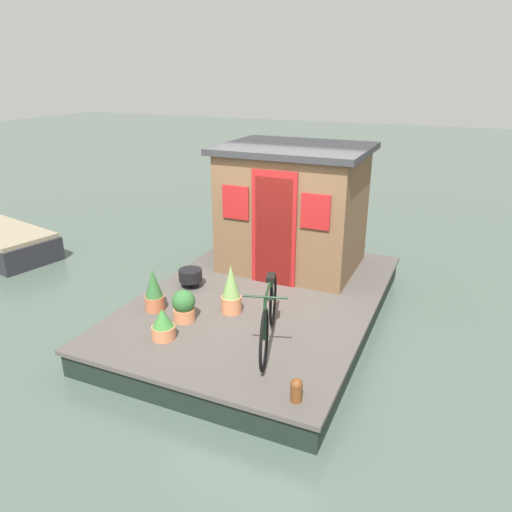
{
  "coord_description": "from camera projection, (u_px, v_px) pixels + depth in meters",
  "views": [
    {
      "loc": [
        -6.06,
        -2.61,
        3.55
      ],
      "look_at": [
        -0.2,
        0.0,
        1.09
      ],
      "focal_mm": 34.0,
      "sensor_mm": 36.0,
      "label": 1
    }
  ],
  "objects": [
    {
      "name": "mooring_bollard",
      "position": [
        296.0,
        389.0,
        4.91
      ],
      "size": [
        0.13,
        0.13,
        0.26
      ],
      "color": "brown",
      "rests_on": "houseboat_deck"
    },
    {
      "name": "ground_plane",
      "position": [
        261.0,
        318.0,
        7.43
      ],
      "size": [
        60.0,
        60.0,
        0.0
      ],
      "primitive_type": "plane",
      "color": "#47564C"
    },
    {
      "name": "potted_plant_thyme",
      "position": [
        154.0,
        291.0,
        6.74
      ],
      "size": [
        0.27,
        0.27,
        0.62
      ],
      "color": "#B2603D",
      "rests_on": "houseboat_deck"
    },
    {
      "name": "houseboat_deck",
      "position": [
        261.0,
        306.0,
        7.36
      ],
      "size": [
        4.89,
        3.33,
        0.39
      ],
      "color": "#4C4742",
      "rests_on": "ground_plane"
    },
    {
      "name": "potted_plant_geranium",
      "position": [
        184.0,
        305.0,
        6.48
      ],
      "size": [
        0.32,
        0.32,
        0.44
      ],
      "color": "#C6754C",
      "rests_on": "houseboat_deck"
    },
    {
      "name": "potted_plant_sage",
      "position": [
        163.0,
        324.0,
        6.06
      ],
      "size": [
        0.3,
        0.3,
        0.41
      ],
      "color": "#C6754C",
      "rests_on": "houseboat_deck"
    },
    {
      "name": "houseboat_cabin",
      "position": [
        293.0,
        207.0,
        8.06
      ],
      "size": [
        1.91,
        2.35,
        2.05
      ],
      "color": "brown",
      "rests_on": "houseboat_deck"
    },
    {
      "name": "potted_plant_mint",
      "position": [
        231.0,
        290.0,
        6.67
      ],
      "size": [
        0.29,
        0.29,
        0.7
      ],
      "color": "#C6754C",
      "rests_on": "houseboat_deck"
    },
    {
      "name": "charcoal_grill",
      "position": [
        190.0,
        276.0,
        7.5
      ],
      "size": [
        0.36,
        0.36,
        0.29
      ],
      "color": "black",
      "rests_on": "houseboat_deck"
    },
    {
      "name": "bicycle",
      "position": [
        269.0,
        315.0,
        5.86
      ],
      "size": [
        1.69,
        0.63,
        0.86
      ],
      "color": "black",
      "rests_on": "houseboat_deck"
    }
  ]
}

